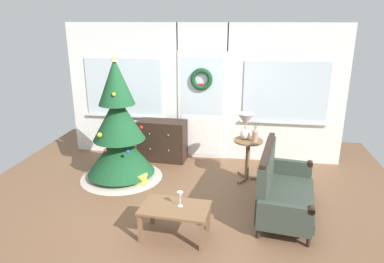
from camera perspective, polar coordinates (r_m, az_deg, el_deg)
The scene contains 11 objects.
ground_plane at distance 5.18m, azimuth -1.53°, elevation -12.44°, with size 6.76×6.76×0.00m, color brown.
back_wall_with_door at distance 6.66m, azimuth 1.63°, elevation 6.33°, with size 5.20×0.19×2.55m.
christmas_tree at distance 5.98m, azimuth -11.71°, elevation -0.66°, with size 1.39×1.39×2.09m.
dresser_cabinet at distance 6.75m, azimuth -4.82°, elevation -1.44°, with size 0.92×0.48×0.78m.
settee_sofa at distance 5.07m, azimuth 13.97°, elevation -8.88°, with size 0.90×1.60×0.96m.
side_table at distance 5.94m, azimuth 9.04°, elevation -3.24°, with size 0.50×0.48×0.70m.
table_lamp at distance 5.82m, azimuth 8.68°, elevation 1.43°, with size 0.28×0.28×0.44m.
flower_vase at distance 5.78m, azimuth 10.18°, elevation -0.52°, with size 0.11×0.10×0.35m.
coffee_table at distance 4.45m, azimuth -2.78°, elevation -12.77°, with size 0.87×0.58×0.41m.
wine_glass at distance 4.37m, azimuth -1.94°, elevation -10.36°, with size 0.08×0.08×0.20m.
gift_box at distance 5.89m, azimuth -8.27°, elevation -7.72°, with size 0.18×0.16×0.18m, color #D8C64C.
Camera 1 is at (0.83, -4.40, 2.61)m, focal length 32.91 mm.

